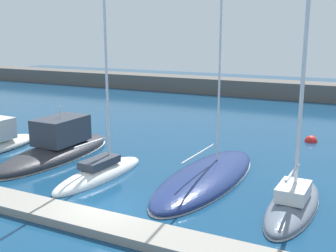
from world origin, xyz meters
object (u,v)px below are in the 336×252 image
sailboat_white_third (100,173)px  sailboat_navy_fourth (207,177)px  sailboat_slate_fifth (293,201)px  mooring_buoy_red (311,142)px  motorboat_charcoal_second (58,147)px

sailboat_white_third → sailboat_navy_fourth: (5.22, 2.10, -0.06)m
sailboat_white_third → sailboat_navy_fourth: 5.63m
sailboat_slate_fifth → mooring_buoy_red: bearing=6.3°
sailboat_white_third → motorboat_charcoal_second: bearing=71.8°
motorboat_charcoal_second → mooring_buoy_red: bearing=-51.1°
motorboat_charcoal_second → sailboat_slate_fifth: size_ratio=0.73×
sailboat_white_third → sailboat_slate_fifth: 9.92m
sailboat_white_third → mooring_buoy_red: size_ratio=14.09×
motorboat_charcoal_second → sailboat_white_third: (4.56, -1.94, -0.36)m
motorboat_charcoal_second → sailboat_navy_fourth: sailboat_navy_fourth is taller
sailboat_navy_fourth → sailboat_slate_fifth: (4.69, -1.70, 0.19)m
sailboat_white_third → sailboat_navy_fourth: sailboat_navy_fourth is taller
motorboat_charcoal_second → sailboat_navy_fourth: bearing=-88.7°
motorboat_charcoal_second → sailboat_white_third: bearing=-112.7°
mooring_buoy_red → sailboat_white_third: bearing=-125.2°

